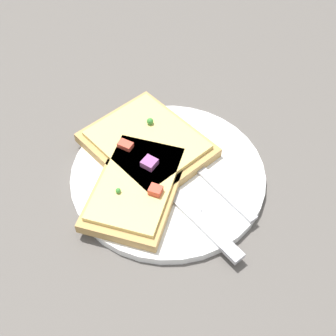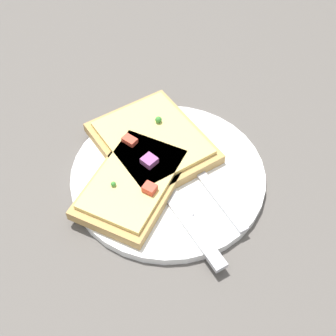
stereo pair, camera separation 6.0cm
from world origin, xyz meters
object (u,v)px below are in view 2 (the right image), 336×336
plate (168,176)px  fork (193,164)px  knife (180,211)px  pizza_slice_main (152,142)px  pizza_slice_corner (134,182)px

plate → fork: size_ratio=1.28×
knife → pizza_slice_main: 0.11m
knife → fork: bearing=-44.2°
fork → pizza_slice_corner: (-0.04, -0.07, 0.01)m
pizza_slice_corner → fork: bearing=140.3°
fork → knife: 0.08m
knife → pizza_slice_main: bearing=-11.7°
plate → fork: fork is taller
pizza_slice_main → pizza_slice_corner: (0.02, -0.07, -0.00)m
fork → pizza_slice_main: 0.06m
knife → pizza_slice_main: size_ratio=1.06×
knife → pizza_slice_corner: bearing=26.0°
fork → knife: bearing=137.0°
fork → pizza_slice_corner: 0.08m
pizza_slice_main → pizza_slice_corner: 0.07m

